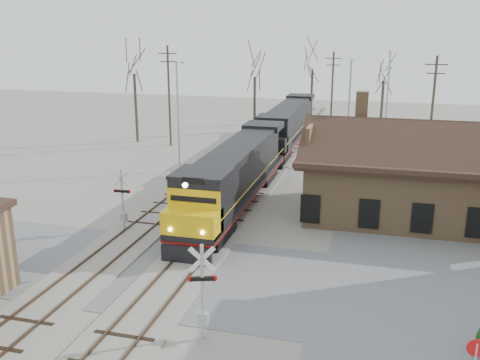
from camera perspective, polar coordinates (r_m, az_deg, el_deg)
The scene contains 20 objects.
ground at distance 27.46m, azimuth -6.53°, elevation -9.93°, with size 140.00×140.00×0.00m, color gray.
road at distance 27.45m, azimuth -6.54°, elevation -9.91°, with size 60.00×9.00×0.03m, color #5E5E63.
track_main at distance 40.81m, azimuth 1.09°, elevation -0.99°, with size 3.40×90.00×0.24m.
track_siding at distance 42.06m, azimuth -4.87°, elevation -0.53°, with size 3.40×90.00×0.24m.
depot at distance 36.31m, azimuth 18.62°, elevation -0.14°, with size 15.20×9.31×7.90m.
locomotive_lead at distance 35.94m, azimuth -0.63°, elevation 0.40°, with size 2.97×19.87×4.41m.
locomotive_trailing at distance 55.16m, azimuth 5.00°, elevation 5.81°, with size 2.97×19.87×4.18m.
crossbuck_near at distance 21.29m, azimuth -4.00°, elevation -12.21°, with size 1.12×0.44×4.04m.
crossbuck_far at distance 33.04m, azimuth -12.41°, elevation -2.29°, with size 1.09×0.29×3.83m.
do_not_enter_sign at distance 20.03m, azimuth 23.83°, elevation -16.88°, with size 0.65×0.10×2.17m.
streetlight_a at distance 45.76m, azimuth -6.57°, elevation 7.34°, with size 0.25×2.04×9.30m.
streetlight_b at distance 48.38m, azimuth 11.55°, elevation 7.61°, with size 0.25×2.04×9.35m.
streetlight_c at distance 57.47m, azimuth 15.46°, elevation 8.81°, with size 0.25×2.04×9.71m.
utility_pole_a at distance 56.05m, azimuth -7.58°, elevation 9.04°, with size 2.00×0.24×10.27m.
utility_pole_b at distance 67.28m, azimuth 9.81°, elevation 9.62°, with size 2.00×0.24×9.23m.
utility_pole_c at distance 53.06m, azimuth 19.85°, elevation 7.46°, with size 2.00×0.24×9.54m.
tree_a at distance 58.44m, azimuth -11.29°, elevation 12.23°, with size 4.86×4.86×11.92m.
tree_b at distance 63.04m, azimuth 1.60°, elevation 11.91°, with size 4.33×4.33×10.60m.
tree_c at distance 71.02m, azimuth 7.77°, elevation 12.54°, with size 4.55×4.55×11.15m.
tree_d at distance 64.39m, azimuth 15.14°, elevation 11.07°, with size 4.08×4.08×9.99m.
Camera 1 is at (9.28, -22.93, 11.91)m, focal length 40.00 mm.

